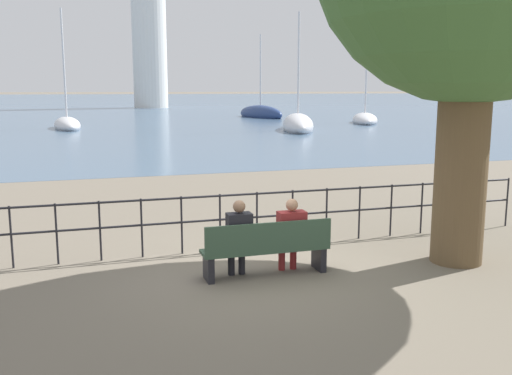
# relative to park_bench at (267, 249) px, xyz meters

# --- Properties ---
(ground_plane) EXTENTS (1000.00, 1000.00, 0.00)m
(ground_plane) POSITION_rel_park_bench_xyz_m (0.00, 0.07, -0.44)
(ground_plane) COLOR #706656
(harbor_water) EXTENTS (600.00, 300.00, 0.01)m
(harbor_water) POSITION_rel_park_bench_xyz_m (0.00, 161.05, -0.44)
(harbor_water) COLOR #47607A
(harbor_water) RESTS_ON ground_plane
(park_bench) EXTENTS (2.05, 0.45, 0.90)m
(park_bench) POSITION_rel_park_bench_xyz_m (0.00, 0.00, 0.00)
(park_bench) COLOR #334C38
(park_bench) RESTS_ON ground_plane
(seated_person_left) EXTENTS (0.38, 0.35, 1.24)m
(seated_person_left) POSITION_rel_park_bench_xyz_m (-0.43, 0.08, 0.24)
(seated_person_left) COLOR black
(seated_person_left) RESTS_ON ground_plane
(seated_person_right) EXTENTS (0.45, 0.35, 1.21)m
(seated_person_right) POSITION_rel_park_bench_xyz_m (0.43, 0.08, 0.23)
(seated_person_right) COLOR maroon
(seated_person_right) RESTS_ON ground_plane
(promenade_railing) EXTENTS (12.03, 0.04, 1.05)m
(promenade_railing) POSITION_rel_park_bench_xyz_m (-0.00, 1.64, 0.25)
(promenade_railing) COLOR black
(promenade_railing) RESTS_ON ground_plane
(sailboat_0) EXTENTS (4.59, 8.47, 8.70)m
(sailboat_0) POSITION_rel_park_bench_xyz_m (12.30, 29.92, -0.08)
(sailboat_0) COLOR silver
(sailboat_0) RESTS_ON ground_plane
(sailboat_1) EXTENTS (2.40, 6.49, 9.03)m
(sailboat_1) POSITION_rel_park_bench_xyz_m (-3.49, 36.44, -0.14)
(sailboat_1) COLOR silver
(sailboat_1) RESTS_ON ground_plane
(sailboat_3) EXTENTS (3.56, 7.94, 8.87)m
(sailboat_3) POSITION_rel_park_bench_xyz_m (15.24, 47.85, -0.06)
(sailboat_3) COLOR navy
(sailboat_3) RESTS_ON ground_plane
(sailboat_4) EXTENTS (4.73, 7.07, 9.81)m
(sailboat_4) POSITION_rel_park_bench_xyz_m (20.99, 36.21, -0.14)
(sailboat_4) COLOR silver
(sailboat_4) RESTS_ON ground_plane
(harbor_lighthouse) EXTENTS (5.19, 5.19, 23.41)m
(harbor_lighthouse) POSITION_rel_park_bench_xyz_m (8.34, 81.80, 10.45)
(harbor_lighthouse) COLOR white
(harbor_lighthouse) RESTS_ON ground_plane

